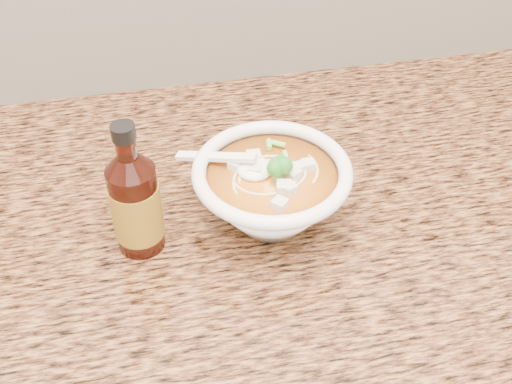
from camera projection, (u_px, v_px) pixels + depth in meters
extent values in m
cube|color=olive|center=(208.00, 221.00, 0.86)|extent=(4.00, 0.68, 0.04)
cylinder|color=white|center=(271.00, 217.00, 0.83)|extent=(0.08, 0.08, 0.01)
torus|color=white|center=(272.00, 171.00, 0.78)|extent=(0.20, 0.20, 0.02)
torus|color=beige|center=(279.00, 177.00, 0.78)|extent=(0.07, 0.07, 0.00)
torus|color=beige|center=(277.00, 185.00, 0.77)|extent=(0.10, 0.10, 0.00)
torus|color=beige|center=(276.00, 170.00, 0.79)|extent=(0.07, 0.07, 0.00)
torus|color=beige|center=(284.00, 186.00, 0.77)|extent=(0.12, 0.12, 0.00)
torus|color=beige|center=(272.00, 172.00, 0.80)|extent=(0.14, 0.14, 0.00)
torus|color=beige|center=(260.00, 173.00, 0.80)|extent=(0.13, 0.13, 0.00)
torus|color=beige|center=(283.00, 175.00, 0.80)|extent=(0.10, 0.10, 0.00)
torus|color=beige|center=(267.00, 189.00, 0.78)|extent=(0.10, 0.10, 0.00)
cube|color=silver|center=(268.00, 184.00, 0.76)|extent=(0.02, 0.02, 0.01)
cube|color=silver|center=(299.00, 189.00, 0.76)|extent=(0.01, 0.01, 0.01)
cube|color=silver|center=(293.00, 148.00, 0.81)|extent=(0.01, 0.01, 0.01)
cube|color=silver|center=(279.00, 166.00, 0.79)|extent=(0.02, 0.02, 0.02)
cube|color=silver|center=(264.00, 146.00, 0.82)|extent=(0.02, 0.02, 0.01)
cube|color=silver|center=(271.00, 159.00, 0.80)|extent=(0.02, 0.02, 0.02)
cube|color=silver|center=(256.00, 185.00, 0.76)|extent=(0.02, 0.02, 0.02)
cube|color=silver|center=(259.00, 185.00, 0.76)|extent=(0.02, 0.02, 0.02)
cube|color=silver|center=(252.00, 202.00, 0.74)|extent=(0.02, 0.02, 0.01)
cube|color=silver|center=(291.00, 154.00, 0.80)|extent=(0.02, 0.02, 0.02)
ellipsoid|color=#196014|center=(278.00, 168.00, 0.76)|extent=(0.04, 0.04, 0.03)
cylinder|color=#79D050|center=(256.00, 159.00, 0.80)|extent=(0.01, 0.02, 0.01)
cylinder|color=#79D050|center=(265.00, 191.00, 0.75)|extent=(0.01, 0.02, 0.01)
cylinder|color=#79D050|center=(243.00, 182.00, 0.77)|extent=(0.01, 0.02, 0.01)
cylinder|color=#79D050|center=(303.00, 181.00, 0.77)|extent=(0.02, 0.02, 0.01)
ellipsoid|color=white|center=(255.00, 169.00, 0.78)|extent=(0.04, 0.04, 0.02)
cube|color=white|center=(216.00, 157.00, 0.79)|extent=(0.10, 0.06, 0.03)
cylinder|color=#401108|center=(136.00, 209.00, 0.76)|extent=(0.07, 0.07, 0.12)
cylinder|color=#401108|center=(126.00, 148.00, 0.70)|extent=(0.03, 0.03, 0.02)
cylinder|color=black|center=(123.00, 132.00, 0.68)|extent=(0.03, 0.03, 0.02)
cylinder|color=red|center=(137.00, 210.00, 0.76)|extent=(0.07, 0.07, 0.07)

